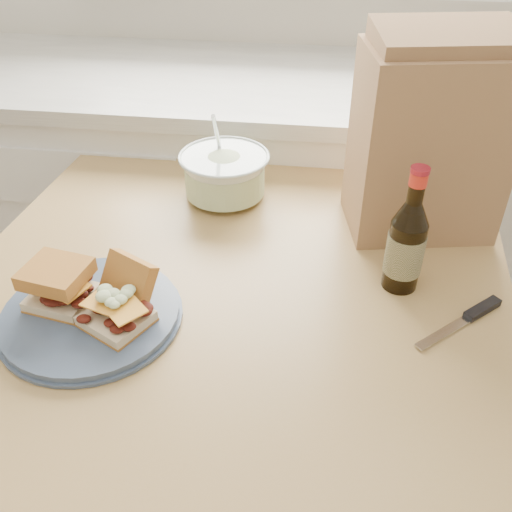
# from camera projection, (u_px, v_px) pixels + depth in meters

# --- Properties ---
(cabinet_run) EXTENTS (2.50, 0.64, 0.94)m
(cabinet_run) POSITION_uv_depth(u_px,v_px,m) (276.00, 219.00, 1.84)
(cabinet_run) COLOR white
(cabinet_run) RESTS_ON ground
(dining_table) EXTENTS (1.06, 1.06, 0.82)m
(dining_table) POSITION_uv_depth(u_px,v_px,m) (234.00, 328.00, 1.10)
(dining_table) COLOR #A9834F
(dining_table) RESTS_ON ground
(plate) EXTENTS (0.29, 0.29, 0.02)m
(plate) POSITION_uv_depth(u_px,v_px,m) (91.00, 315.00, 0.94)
(plate) COLOR #404F67
(plate) RESTS_ON dining_table
(sandwich_left) EXTENTS (0.11, 0.11, 0.07)m
(sandwich_left) POSITION_uv_depth(u_px,v_px,m) (59.00, 285.00, 0.93)
(sandwich_left) COLOR beige
(sandwich_left) RESTS_ON plate
(sandwich_right) EXTENTS (0.13, 0.17, 0.08)m
(sandwich_right) POSITION_uv_depth(u_px,v_px,m) (120.00, 302.00, 0.91)
(sandwich_right) COLOR beige
(sandwich_right) RESTS_ON plate
(coleslaw_bowl) EXTENTS (0.20, 0.20, 0.19)m
(coleslaw_bowl) POSITION_uv_depth(u_px,v_px,m) (225.00, 176.00, 1.24)
(coleslaw_bowl) COLOR silver
(coleslaw_bowl) RESTS_ON dining_table
(beer_bottle) EXTENTS (0.07, 0.07, 0.23)m
(beer_bottle) POSITION_uv_depth(u_px,v_px,m) (406.00, 244.00, 0.97)
(beer_bottle) COLOR black
(beer_bottle) RESTS_ON dining_table
(knife) EXTENTS (0.16, 0.14, 0.01)m
(knife) POSITION_uv_depth(u_px,v_px,m) (473.00, 315.00, 0.95)
(knife) COLOR silver
(knife) RESTS_ON dining_table
(paper_bag) EXTENTS (0.30, 0.23, 0.36)m
(paper_bag) POSITION_uv_depth(u_px,v_px,m) (429.00, 144.00, 1.08)
(paper_bag) COLOR #9F6D4D
(paper_bag) RESTS_ON dining_table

